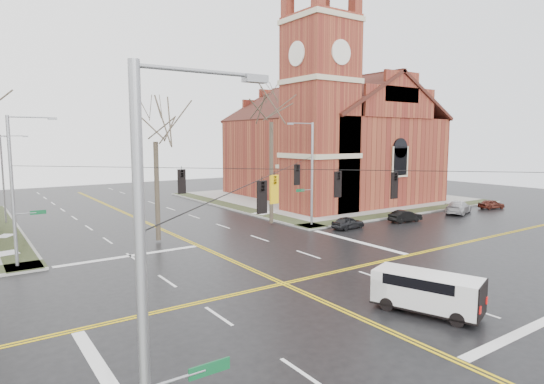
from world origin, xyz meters
TOP-DOWN VIEW (x-y plane):
  - ground at (0.00, 0.00)m, footprint 120.00×120.00m
  - sidewalks at (0.00, 0.00)m, footprint 80.00×80.00m
  - road_markings at (0.00, 0.00)m, footprint 100.00×100.00m
  - church at (24.76, 24.78)m, footprint 24.28×27.48m
  - signal_pole_ne at (11.32, 11.50)m, footprint 2.75×0.22m
  - signal_pole_nw at (-11.32, 11.50)m, footprint 2.75×0.22m
  - signal_pole_sw at (-11.32, -11.50)m, footprint 2.75×0.22m
  - span_wires at (0.00, 0.00)m, footprint 23.02×23.02m
  - traffic_signals at (-0.00, -0.67)m, footprint 8.21×8.26m
  - streetlight_north_a at (-10.65, 28.00)m, footprint 2.30×0.20m
  - cargo_van at (2.82, -6.79)m, footprint 3.31×5.02m
  - parked_car_a at (13.38, 8.85)m, footprint 3.24×1.46m
  - parked_car_b at (20.05, 8.13)m, footprint 3.43×1.49m
  - parked_car_c at (28.40, 8.09)m, footprint 4.92×3.28m
  - parked_car_d at (34.29, 7.87)m, footprint 3.27×1.88m
  - tree_nw_near at (-1.94, 13.36)m, footprint 4.00×4.00m
  - tree_ne at (9.02, 14.21)m, footprint 4.00×4.00m

SIDE VIEW (x-z plane):
  - ground at x=0.00m, z-range 0.00..0.00m
  - road_markings at x=0.00m, z-range 0.00..0.01m
  - sidewalks at x=0.00m, z-range -0.01..0.16m
  - parked_car_d at x=34.29m, z-range 0.00..1.05m
  - parked_car_a at x=13.38m, z-range 0.00..1.08m
  - parked_car_b at x=20.05m, z-range 0.00..1.10m
  - parked_car_c at x=28.40m, z-range 0.00..1.32m
  - cargo_van at x=2.82m, z-range 0.16..1.95m
  - streetlight_north_a at x=-10.65m, z-range 0.47..8.47m
  - signal_pole_ne at x=11.32m, z-range 0.45..9.45m
  - signal_pole_nw at x=-11.32m, z-range 0.45..9.45m
  - signal_pole_sw at x=-11.32m, z-range 0.45..9.45m
  - traffic_signals at x=0.00m, z-range 4.80..6.10m
  - span_wires at x=0.00m, z-range 6.18..6.22m
  - tree_nw_near at x=-1.94m, z-range 2.49..13.58m
  - church at x=24.76m, z-range -5.32..22.18m
  - tree_ne at x=9.02m, z-range 3.02..16.61m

